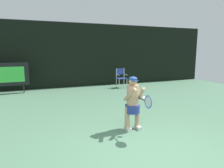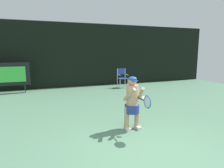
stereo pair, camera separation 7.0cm
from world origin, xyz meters
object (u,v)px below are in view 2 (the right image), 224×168
at_px(water_bottle, 132,85).
at_px(umpire_chair, 122,77).
at_px(tennis_player, 132,102).
at_px(scoreboard, 6,74).
at_px(tennis_racket, 147,102).

bearing_deg(water_bottle, umpire_chair, 160.28).
bearing_deg(umpire_chair, tennis_player, -111.00).
bearing_deg(scoreboard, umpire_chair, -4.18).
bearing_deg(tennis_racket, umpire_chair, 85.82).
distance_m(umpire_chair, tennis_racket, 6.78).
relative_size(water_bottle, tennis_player, 0.19).
relative_size(water_bottle, tennis_racket, 0.44).
distance_m(umpire_chair, tennis_player, 6.19).
xyz_separation_m(water_bottle, tennis_player, (-2.73, -5.60, 0.64)).
bearing_deg(water_bottle, tennis_racket, -113.20).
relative_size(umpire_chair, tennis_player, 0.76).
distance_m(tennis_player, tennis_racket, 0.66).
height_order(scoreboard, tennis_racket, scoreboard).
xyz_separation_m(scoreboard, tennis_racket, (3.78, -6.85, -0.04)).
bearing_deg(tennis_player, tennis_racket, -84.69).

